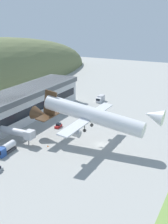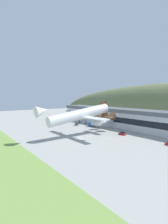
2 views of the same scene
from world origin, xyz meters
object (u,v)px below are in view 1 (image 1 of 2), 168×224
(service_car_0, at_px, (85,108))
(service_car_2, at_px, (58,126))
(fuel_truck, at_px, (100,99))
(jetway_0, at_px, (18,132))
(cargo_airplane, at_px, (90,115))
(box_truck, at_px, (6,149))
(traffic_cone_0, at_px, (48,146))

(service_car_0, bearing_deg, service_car_2, -178.41)
(fuel_truck, bearing_deg, jetway_0, 175.33)
(cargo_airplane, bearing_deg, box_truck, 127.62)
(service_car_2, bearing_deg, fuel_truck, -0.59)
(cargo_airplane, bearing_deg, service_car_0, 28.69)
(service_car_2, xyz_separation_m, box_truck, (-28.05, 3.19, 0.85))
(jetway_0, bearing_deg, traffic_cone_0, -80.39)
(box_truck, bearing_deg, service_car_0, -2.65)
(box_truck, height_order, traffic_cone_0, box_truck)
(service_car_0, bearing_deg, box_truck, 177.35)
(box_truck, bearing_deg, traffic_cone_0, -42.61)
(service_car_2, xyz_separation_m, traffic_cone_0, (-17.73, -6.30, -0.41))
(fuel_truck, xyz_separation_m, traffic_cone_0, (-59.40, -5.87, -1.22))
(cargo_airplane, height_order, traffic_cone_0, cargo_airplane)
(cargo_airplane, height_order, service_car_2, cargo_airplane)
(service_car_0, height_order, fuel_truck, fuel_truck)
(jetway_0, xyz_separation_m, service_car_0, (45.10, -3.87, -3.31))
(cargo_airplane, xyz_separation_m, service_car_2, (10.81, 19.18, -10.52))
(cargo_airplane, xyz_separation_m, box_truck, (-17.24, 22.37, -9.67))
(service_car_0, height_order, traffic_cone_0, service_car_0)
(jetway_0, relative_size, traffic_cone_0, 24.10)
(jetway_0, relative_size, service_car_0, 3.53)
(box_truck, relative_size, traffic_cone_0, 14.55)
(fuel_truck, relative_size, box_truck, 0.74)
(fuel_truck, height_order, box_truck, box_truck)
(cargo_airplane, distance_m, service_car_0, 42.75)
(cargo_airplane, height_order, box_truck, cargo_airplane)
(fuel_truck, distance_m, traffic_cone_0, 59.71)
(service_car_2, height_order, fuel_truck, fuel_truck)
(jetway_0, distance_m, cargo_airplane, 26.33)
(cargo_airplane, distance_m, fuel_truck, 56.57)
(jetway_0, distance_m, box_truck, 8.93)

